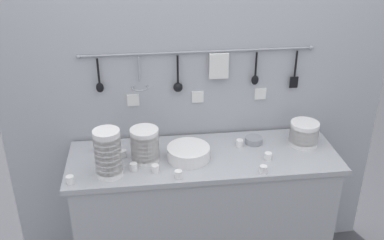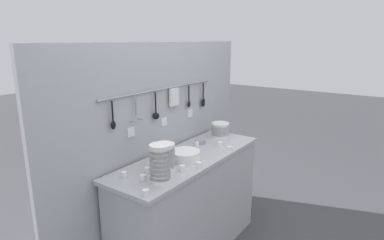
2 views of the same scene
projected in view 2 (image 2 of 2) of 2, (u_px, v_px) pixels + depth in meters
name	position (u px, v px, depth m)	size (l,w,h in m)	color
counter	(189.00, 205.00, 2.74)	(1.54, 0.51, 0.90)	#ADAFB5
back_wall	(162.00, 148.00, 2.79)	(2.34, 0.11, 1.81)	#A8AAB2
bowl_stack_tall_left	(164.00, 156.00, 2.34)	(0.16, 0.16, 0.20)	white
bowl_stack_back_corner	(220.00, 130.00, 3.13)	(0.17, 0.17, 0.14)	white
bowl_stack_wide_centre	(160.00, 164.00, 2.11)	(0.14, 0.14, 0.26)	white
plate_stack	(185.00, 155.00, 2.54)	(0.24, 0.24, 0.07)	white
steel_mixing_bowl	(200.00, 141.00, 2.93)	(0.10, 0.10, 0.04)	#93969E
cup_front_left	(169.00, 172.00, 2.25)	(0.04, 0.04, 0.04)	white
cup_centre	(197.00, 144.00, 2.85)	(0.04, 0.04, 0.04)	white
cup_back_left	(220.00, 144.00, 2.85)	(0.04, 0.04, 0.04)	white
cup_edge_near	(230.00, 149.00, 2.73)	(0.04, 0.04, 0.04)	white
cup_mid_row	(124.00, 174.00, 2.21)	(0.04, 0.04, 0.04)	white
cup_front_right	(182.00, 168.00, 2.32)	(0.04, 0.04, 0.04)	white
cup_beside_plates	(143.00, 178.00, 2.16)	(0.04, 0.04, 0.04)	white
cup_edge_far	(146.00, 193.00, 1.95)	(0.04, 0.04, 0.04)	white
cup_by_caddy	(199.00, 165.00, 2.38)	(0.04, 0.04, 0.04)	white
cup_back_right	(148.00, 170.00, 2.29)	(0.04, 0.04, 0.04)	white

